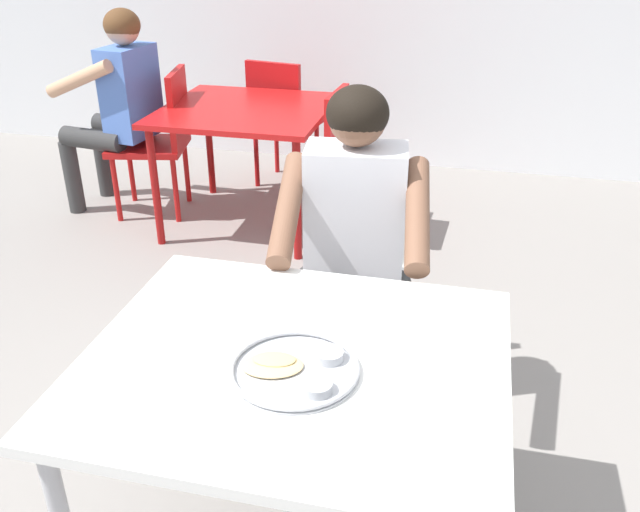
% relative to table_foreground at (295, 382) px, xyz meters
% --- Properties ---
extents(table_foreground, '(1.02, 0.87, 0.73)m').
position_rel_table_foreground_xyz_m(table_foreground, '(0.00, 0.00, 0.00)').
color(table_foreground, white).
rests_on(table_foreground, ground).
extents(thali_tray, '(0.31, 0.31, 0.03)m').
position_rel_table_foreground_xyz_m(thali_tray, '(0.02, -0.06, 0.09)').
color(thali_tray, '#B7BABF').
rests_on(thali_tray, table_foreground).
extents(chair_foreground, '(0.43, 0.44, 0.82)m').
position_rel_table_foreground_xyz_m(chair_foreground, '(-0.01, 0.94, -0.17)').
color(chair_foreground, silver).
rests_on(chair_foreground, ground).
extents(diner_foreground, '(0.54, 0.59, 1.21)m').
position_rel_table_foreground_xyz_m(diner_foreground, '(0.01, 0.72, 0.07)').
color(diner_foreground, '#313131').
rests_on(diner_foreground, ground).
extents(table_background_red, '(0.93, 0.92, 0.71)m').
position_rel_table_foreground_xyz_m(table_background_red, '(-0.90, 2.27, -0.03)').
color(table_background_red, '#B71414').
rests_on(table_background_red, ground).
extents(chair_red_left, '(0.51, 0.48, 0.87)m').
position_rel_table_foreground_xyz_m(chair_red_left, '(-1.46, 2.31, -0.16)').
color(chair_red_left, '#B21514').
rests_on(chair_red_left, ground).
extents(chair_red_right, '(0.41, 0.43, 0.83)m').
position_rel_table_foreground_xyz_m(chair_red_right, '(-0.27, 2.25, -0.17)').
color(chair_red_right, red).
rests_on(chair_red_right, ground).
extents(chair_red_far, '(0.45, 0.45, 0.85)m').
position_rel_table_foreground_xyz_m(chair_red_far, '(-0.89, 2.90, -0.17)').
color(chair_red_far, '#AB1315').
rests_on(chair_red_far, ground).
extents(patron_background, '(0.59, 0.55, 1.22)m').
position_rel_table_foreground_xyz_m(patron_background, '(-1.69, 2.28, 0.07)').
color(patron_background, '#313131').
rests_on(patron_background, ground).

